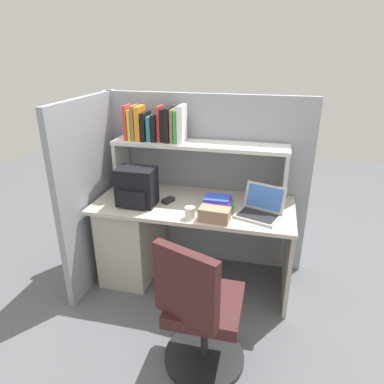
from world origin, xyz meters
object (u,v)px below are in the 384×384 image
backpack (136,187)px  tissue_box (214,214)px  computer_mouse (168,200)px  laptop (260,209)px  office_chair (200,317)px  paper_cup (190,213)px

backpack → tissue_box: bearing=-11.9°
computer_mouse → laptop: bearing=18.5°
backpack → office_chair: 1.12m
backpack → office_chair: backpack is taller
backpack → computer_mouse: backpack is taller
laptop → computer_mouse: (-0.74, 0.07, -0.03)m
computer_mouse → office_chair: office_chair is taller
computer_mouse → paper_cup: 0.34m
paper_cup → tissue_box: (0.18, 0.00, 0.01)m
tissue_box → laptop: bearing=32.3°
paper_cup → laptop: bearing=18.7°
backpack → paper_cup: 0.50m
backpack → paper_cup: size_ratio=3.44×
laptop → office_chair: 0.92m
laptop → office_chair: laptop is taller
laptop → backpack: size_ratio=1.25×
laptop → backpack: bearing=-178.2°
computer_mouse → paper_cup: paper_cup is taller
laptop → paper_cup: bearing=-161.3°
computer_mouse → tissue_box: tissue_box is taller
tissue_box → paper_cup: bearing=-175.2°
backpack → paper_cup: (0.47, -0.14, -0.10)m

